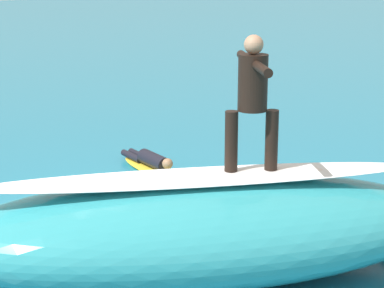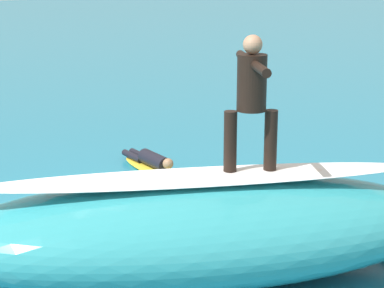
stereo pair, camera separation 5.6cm
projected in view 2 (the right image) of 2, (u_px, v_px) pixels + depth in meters
The scene contains 8 objects.
ground_plane at pixel (115, 230), 10.22m from camera, with size 120.00×120.00×0.00m, color teal.
wave_crest at pixel (199, 231), 8.48m from camera, with size 6.31×2.21×1.29m, color teal.
wave_foam_lip at pixel (199, 177), 8.31m from camera, with size 5.36×0.77×0.08m, color white.
surfboard_riding at pixel (250, 174), 8.41m from camera, with size 2.22×0.47×0.09m, color silver.
surfer_riding at pixel (252, 93), 8.16m from camera, with size 0.69×1.47×1.63m.
surfboard_paddling at pixel (155, 169), 13.05m from camera, with size 2.07×0.52×0.07m, color yellow.
surfer_paddling at pixel (151, 159), 13.11m from camera, with size 0.38×1.65×0.30m.
foam_patch_near at pixel (40, 207), 11.05m from camera, with size 0.86×0.84×0.09m, color white.
Camera 2 is at (3.69, 8.88, 3.85)m, focal length 65.02 mm.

